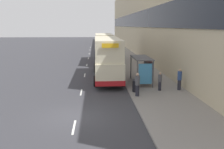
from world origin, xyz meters
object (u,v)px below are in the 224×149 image
object	(u,v)px
double_decker_bus_near	(107,57)
car_0	(101,47)
litter_bin	(136,86)
double_decker_bus_ahead	(104,47)
pedestrian_at_shelter	(180,79)
pedestrian_2	(137,84)
bus_shelter	(144,66)
pedestrian_1	(160,81)

from	to	relation	value
double_decker_bus_near	car_0	world-z (taller)	double_decker_bus_near
car_0	litter_bin	distance (m)	36.53
double_decker_bus_ahead	pedestrian_at_shelter	xyz separation A→B (m)	(5.83, -18.08, -1.20)
car_0	pedestrian_2	distance (m)	37.81
bus_shelter	pedestrian_at_shelter	bearing A→B (deg)	-44.68
pedestrian_1	pedestrian_2	size ratio (longest dim) A/B	0.85
double_decker_bus_near	pedestrian_2	xyz separation A→B (m)	(2.00, -7.43, -1.20)
double_decker_bus_near	pedestrian_2	bearing A→B (deg)	-74.90
double_decker_bus_ahead	pedestrian_2	bearing A→B (deg)	-84.42
pedestrian_1	litter_bin	world-z (taller)	pedestrian_1
car_0	pedestrian_1	world-z (taller)	car_0
double_decker_bus_ahead	litter_bin	size ratio (longest dim) A/B	9.72
pedestrian_at_shelter	pedestrian_2	distance (m)	4.24
pedestrian_2	double_decker_bus_ahead	bearing A→B (deg)	95.58
bus_shelter	litter_bin	distance (m)	3.41
car_0	pedestrian_2	world-z (taller)	pedestrian_2
pedestrian_1	pedestrian_2	distance (m)	2.72
pedestrian_2	litter_bin	world-z (taller)	pedestrian_2
pedestrian_1	pedestrian_2	bearing A→B (deg)	-143.83
double_decker_bus_near	car_0	bearing A→B (deg)	90.10
double_decker_bus_ahead	pedestrian_1	size ratio (longest dim) A/B	6.48
pedestrian_at_shelter	pedestrian_1	xyz separation A→B (m)	(-1.71, -0.04, -0.14)
bus_shelter	litter_bin	xyz separation A→B (m)	(-1.22, -2.94, -1.21)
double_decker_bus_ahead	double_decker_bus_near	bearing A→B (deg)	-90.36
bus_shelter	double_decker_bus_ahead	xyz separation A→B (m)	(-3.22, 15.50, 0.41)
bus_shelter	litter_bin	bearing A→B (deg)	-112.57
pedestrian_1	pedestrian_2	xyz separation A→B (m)	(-2.20, -1.60, 0.14)
bus_shelter	double_decker_bus_near	distance (m)	4.61
double_decker_bus_near	pedestrian_2	world-z (taller)	double_decker_bus_near
car_0	pedestrian_2	xyz separation A→B (m)	(2.06, -37.76, 0.22)
double_decker_bus_near	car_0	distance (m)	30.36
double_decker_bus_near	pedestrian_2	distance (m)	7.78
pedestrian_2	litter_bin	distance (m)	1.35
pedestrian_at_shelter	pedestrian_2	xyz separation A→B (m)	(-3.90, -1.65, -0.00)
pedestrian_at_shelter	bus_shelter	bearing A→B (deg)	135.32
bus_shelter	double_decker_bus_ahead	distance (m)	15.83
car_0	pedestrian_1	xyz separation A→B (m)	(4.25, -36.15, 0.09)
car_0	litter_bin	bearing A→B (deg)	-86.66
pedestrian_at_shelter	litter_bin	xyz separation A→B (m)	(-3.83, -0.36, -0.42)
litter_bin	double_decker_bus_near	bearing A→B (deg)	108.68
double_decker_bus_ahead	pedestrian_at_shelter	size ratio (longest dim) A/B	5.52
car_0	pedestrian_1	size ratio (longest dim) A/B	2.84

